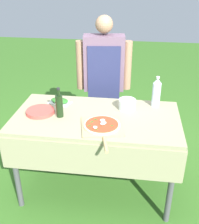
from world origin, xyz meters
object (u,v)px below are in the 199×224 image
at_px(mixing_tub, 127,104).
at_px(prep_table, 96,126).
at_px(water_bottle, 156,92).
at_px(plate_stack, 40,111).
at_px(person_cook, 104,77).
at_px(herb_container, 60,101).
at_px(oil_bottle, 59,105).
at_px(pizza_on_peel, 102,126).

bearing_deg(mixing_tub, prep_table, -146.23).
bearing_deg(water_bottle, plate_stack, -164.47).
bearing_deg(water_bottle, person_cook, 140.93).
xyz_separation_m(prep_table, mixing_tub, (0.25, 0.17, 0.14)).
relative_size(prep_table, herb_container, 6.31).
distance_m(oil_bottle, plate_stack, 0.20).
bearing_deg(oil_bottle, person_cook, 68.91).
xyz_separation_m(prep_table, herb_container, (-0.37, 0.21, 0.12)).
distance_m(person_cook, mixing_tub, 0.58).
xyz_separation_m(water_bottle, plate_stack, (-0.97, -0.27, -0.12)).
height_order(mixing_tub, plate_stack, mixing_tub).
distance_m(prep_table, oil_bottle, 0.36).
distance_m(water_bottle, herb_container, 0.87).
relative_size(person_cook, oil_bottle, 5.85).
xyz_separation_m(pizza_on_peel, water_bottle, (0.42, 0.44, 0.12)).
bearing_deg(herb_container, pizza_on_peel, -41.35).
bearing_deg(oil_bottle, water_bottle, 20.95).
height_order(oil_bottle, plate_stack, oil_bottle).
xyz_separation_m(herb_container, plate_stack, (-0.11, -0.22, -0.01)).
height_order(prep_table, pizza_on_peel, pizza_on_peel).
distance_m(pizza_on_peel, oil_bottle, 0.40).
bearing_deg(pizza_on_peel, oil_bottle, 146.98).
bearing_deg(herb_container, person_cook, 53.61).
relative_size(water_bottle, herb_container, 1.25).
bearing_deg(water_bottle, herb_container, -176.41).
bearing_deg(plate_stack, mixing_tub, 13.67).
distance_m(prep_table, mixing_tub, 0.33).
distance_m(prep_table, plate_stack, 0.49).
height_order(prep_table, herb_container, herb_container).
relative_size(pizza_on_peel, water_bottle, 1.89).
xyz_separation_m(mixing_tub, plate_stack, (-0.73, -0.18, -0.03)).
xyz_separation_m(prep_table, person_cook, (-0.02, 0.68, 0.19)).
height_order(person_cook, water_bottle, person_cook).
bearing_deg(prep_table, mixing_tub, 33.77).
xyz_separation_m(person_cook, herb_container, (-0.35, -0.47, -0.08)).
height_order(prep_table, water_bottle, water_bottle).
relative_size(herb_container, plate_stack, 0.92).
height_order(herb_container, mixing_tub, mixing_tub).
bearing_deg(oil_bottle, pizza_on_peel, -20.40).
bearing_deg(plate_stack, water_bottle, 15.53).
distance_m(person_cook, water_bottle, 0.66).
relative_size(person_cook, mixing_tub, 10.02).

